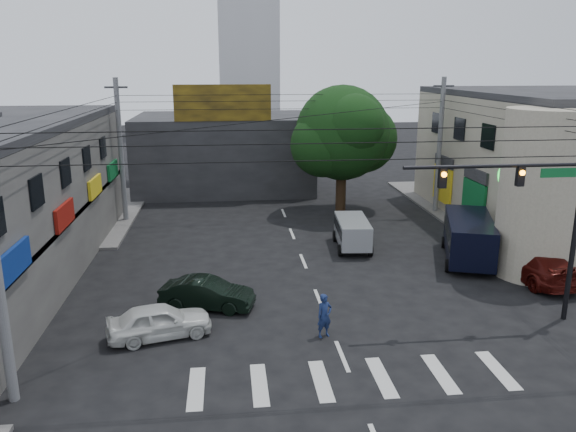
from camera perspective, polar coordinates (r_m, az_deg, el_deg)
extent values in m
plane|color=black|center=(23.01, 3.98, -10.42)|extent=(160.00, 160.00, 0.00)
cube|color=#514F4C|center=(42.11, -25.77, 0.02)|extent=(16.00, 16.00, 0.15)
cube|color=#514F4C|center=(45.28, 22.71, 1.32)|extent=(16.00, 16.00, 0.15)
cube|color=gray|center=(40.37, 26.64, 5.05)|extent=(14.00, 18.00, 8.00)
cylinder|color=gray|center=(29.18, 24.43, 2.05)|extent=(4.00, 4.00, 8.00)
cube|color=#232326|center=(46.94, -6.49, 6.48)|extent=(14.00, 10.00, 6.00)
cube|color=olive|center=(41.61, -6.66, 11.35)|extent=(7.00, 0.30, 2.60)
cylinder|color=black|center=(39.01, 5.41, 3.59)|extent=(0.70, 0.70, 4.40)
sphere|color=black|center=(38.49, 5.53, 8.41)|extent=(6.40, 6.40, 6.40)
cylinder|color=black|center=(24.39, 27.14, -1.57)|extent=(0.20, 0.20, 7.20)
cylinder|color=black|center=(22.07, 20.34, 4.78)|extent=(7.00, 0.14, 0.14)
cube|color=black|center=(22.60, 22.52, 3.76)|extent=(0.28, 0.22, 0.75)
cube|color=black|center=(21.33, 15.42, 3.75)|extent=(0.28, 0.22, 0.75)
sphere|color=orange|center=(22.46, 22.73, 4.06)|extent=(0.20, 0.20, 0.20)
sphere|color=orange|center=(21.17, 15.58, 4.08)|extent=(0.20, 0.20, 0.20)
cube|color=#0D5C29|center=(23.35, 25.78, 3.98)|extent=(1.40, 0.06, 0.35)
cylinder|color=#59595B|center=(37.41, -16.61, 6.28)|extent=(0.32, 0.32, 9.20)
cylinder|color=#59595B|center=(39.51, 15.13, 6.81)|extent=(0.32, 0.32, 9.20)
imported|color=black|center=(23.94, -8.21, -7.81)|extent=(3.44, 4.63, 1.29)
imported|color=silver|center=(21.83, -12.91, -10.35)|extent=(3.40, 4.59, 1.31)
imported|color=#440D09|center=(29.17, 23.61, -4.47)|extent=(3.18, 5.72, 1.54)
imported|color=#16234D|center=(21.30, 3.72, -10.07)|extent=(0.91, 0.86, 1.69)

